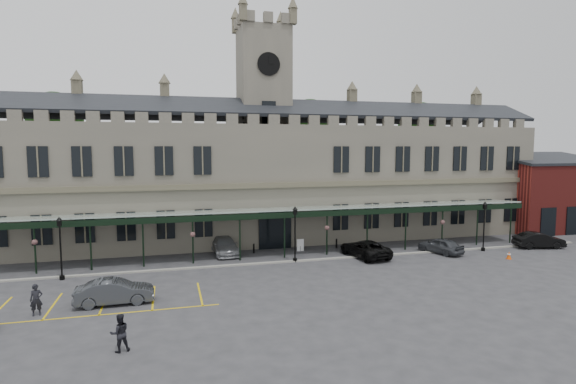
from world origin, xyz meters
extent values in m
plane|color=#302F32|center=(0.00, 0.00, 0.00)|extent=(140.00, 140.00, 0.00)
cube|color=#5B574C|center=(0.00, 16.00, 6.00)|extent=(60.00, 10.00, 12.00)
cube|color=brown|center=(0.00, 10.82, 6.20)|extent=(60.00, 0.35, 0.50)
cube|color=black|center=(0.00, 13.50, 13.80)|extent=(60.00, 4.77, 2.20)
cube|color=black|center=(0.00, 18.50, 13.80)|extent=(60.00, 4.77, 2.20)
cube|color=black|center=(0.00, 10.90, 1.90)|extent=(3.20, 0.18, 3.80)
cube|color=#5B574C|center=(0.00, 16.00, 11.00)|extent=(5.00, 5.00, 22.00)
cylinder|color=silver|center=(0.00, 13.44, 18.00)|extent=(2.20, 0.12, 2.20)
cylinder|color=black|center=(0.00, 13.37, 18.00)|extent=(2.30, 0.04, 2.30)
cube|color=black|center=(0.00, 13.44, 13.00)|extent=(1.40, 0.12, 2.80)
cube|color=#8C9E93|center=(0.00, 9.00, 4.10)|extent=(50.00, 4.00, 0.40)
cube|color=black|center=(0.00, 7.00, 3.85)|extent=(50.00, 0.18, 0.50)
cube|color=maroon|center=(34.00, 13.00, 4.00)|extent=(12.00, 8.00, 8.00)
cube|color=black|center=(34.00, 13.00, 8.50)|extent=(12.40, 8.36, 1.47)
cube|color=gray|center=(0.00, 5.50, 0.06)|extent=(60.00, 0.40, 0.12)
cylinder|color=#332314|center=(-22.00, 25.00, 6.00)|extent=(0.70, 0.70, 12.00)
sphere|color=black|center=(-22.00, 25.00, 13.00)|extent=(6.00, 6.00, 6.00)
cylinder|color=#332314|center=(8.00, 25.00, 6.00)|extent=(0.70, 0.70, 12.00)
sphere|color=black|center=(8.00, 25.00, 13.00)|extent=(6.00, 6.00, 6.00)
cylinder|color=#332314|center=(24.00, 25.00, 6.00)|extent=(0.70, 0.70, 12.00)
sphere|color=black|center=(24.00, 25.00, 13.00)|extent=(6.00, 6.00, 6.00)
cylinder|color=black|center=(-17.69, 4.92, 0.15)|extent=(0.37, 0.37, 0.31)
cylinder|color=black|center=(-17.69, 4.92, 2.04)|extent=(0.12, 0.12, 4.09)
cube|color=black|center=(-17.69, 4.92, 4.24)|extent=(0.29, 0.29, 0.41)
cone|color=black|center=(-17.69, 4.92, 4.60)|extent=(0.45, 0.45, 0.31)
cylinder|color=black|center=(0.49, 5.48, 0.16)|extent=(0.37, 0.37, 0.31)
cylinder|color=black|center=(0.49, 5.48, 2.08)|extent=(0.12, 0.12, 4.16)
cube|color=black|center=(0.49, 5.48, 4.31)|extent=(0.29, 0.29, 0.42)
cone|color=black|center=(0.49, 5.48, 4.68)|extent=(0.46, 0.46, 0.31)
cylinder|color=black|center=(18.89, 4.81, 0.15)|extent=(0.37, 0.37, 0.31)
cylinder|color=black|center=(18.89, 4.81, 2.04)|extent=(0.12, 0.12, 4.09)
cube|color=black|center=(18.89, 4.81, 4.24)|extent=(0.29, 0.29, 0.41)
cone|color=black|center=(18.89, 4.81, 4.60)|extent=(0.45, 0.45, 0.31)
cube|color=#E34B07|center=(18.97, 1.55, 0.02)|extent=(0.36, 0.36, 0.04)
cone|color=#E34B07|center=(18.97, 1.55, 0.33)|extent=(0.42, 0.42, 0.67)
cylinder|color=silver|center=(18.97, 1.55, 0.43)|extent=(0.28, 0.28, 0.10)
cylinder|color=black|center=(2.06, 9.20, 0.24)|extent=(0.06, 0.06, 0.48)
cube|color=silver|center=(2.06, 9.20, 0.58)|extent=(0.67, 0.07, 1.15)
cylinder|color=black|center=(-2.36, 9.51, 0.45)|extent=(0.16, 0.16, 0.89)
cylinder|color=black|center=(5.86, 9.56, 0.46)|extent=(0.16, 0.16, 0.92)
imported|color=#383B3F|center=(-13.29, -1.59, 0.78)|extent=(4.80, 1.81, 1.56)
imported|color=gray|center=(-5.00, 10.00, 0.77)|extent=(2.46, 5.41, 1.54)
imported|color=black|center=(7.00, 5.52, 0.76)|extent=(3.43, 5.84, 1.53)
imported|color=#383B3F|center=(14.41, 5.05, 0.73)|extent=(3.09, 4.63, 1.46)
imported|color=black|center=(25.00, 4.49, 0.77)|extent=(4.90, 2.55, 1.54)
imported|color=black|center=(-17.50, -2.49, 0.94)|extent=(0.78, 0.62, 1.88)
imported|color=black|center=(-12.30, -8.72, 0.94)|extent=(1.07, 0.93, 1.87)
camera|label=1|loc=(-9.83, -30.86, 9.81)|focal=28.00mm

